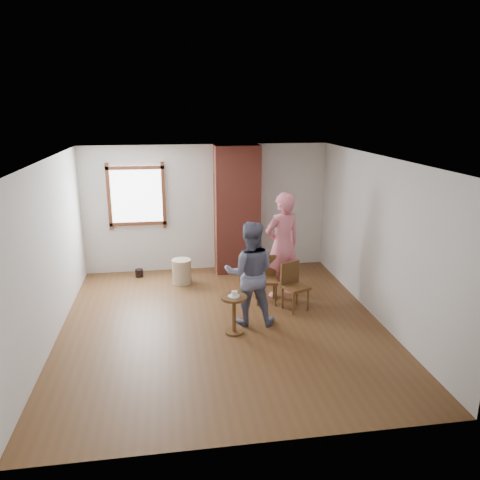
# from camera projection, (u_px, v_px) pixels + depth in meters

# --- Properties ---
(ground) EXTENTS (5.50, 5.50, 0.00)m
(ground) POSITION_uv_depth(u_px,v_px,m) (223.00, 324.00, 7.40)
(ground) COLOR brown
(ground) RESTS_ON ground
(room_shell) EXTENTS (5.04, 5.52, 2.62)m
(room_shell) POSITION_uv_depth(u_px,v_px,m) (214.00, 205.00, 7.47)
(room_shell) COLOR silver
(room_shell) RESTS_ON ground
(brick_chimney) EXTENTS (0.90, 0.50, 2.60)m
(brick_chimney) POSITION_uv_depth(u_px,v_px,m) (237.00, 210.00, 9.51)
(brick_chimney) COLOR #A64B3B
(brick_chimney) RESTS_ON ground
(stoneware_crock) EXTENTS (0.48, 0.48, 0.48)m
(stoneware_crock) POSITION_uv_depth(u_px,v_px,m) (182.00, 271.00, 9.07)
(stoneware_crock) COLOR #CAB592
(stoneware_crock) RESTS_ON ground
(dark_pot) EXTENTS (0.16, 0.16, 0.16)m
(dark_pot) POSITION_uv_depth(u_px,v_px,m) (139.00, 273.00, 9.45)
(dark_pot) COLOR black
(dark_pot) RESTS_ON ground
(dining_chair_left) EXTENTS (0.42, 0.42, 0.82)m
(dining_chair_left) POSITION_uv_depth(u_px,v_px,m) (266.00, 276.00, 8.18)
(dining_chair_left) COLOR brown
(dining_chair_left) RESTS_ON ground
(dining_chair_right) EXTENTS (0.49, 0.49, 0.80)m
(dining_chair_right) POSITION_uv_depth(u_px,v_px,m) (293.00, 283.00, 7.88)
(dining_chair_right) COLOR brown
(dining_chair_right) RESTS_ON ground
(side_table) EXTENTS (0.40, 0.40, 0.60)m
(side_table) POSITION_uv_depth(u_px,v_px,m) (234.00, 308.00, 7.03)
(side_table) COLOR brown
(side_table) RESTS_ON ground
(cake_plate) EXTENTS (0.18, 0.18, 0.01)m
(cake_plate) POSITION_uv_depth(u_px,v_px,m) (234.00, 296.00, 6.97)
(cake_plate) COLOR white
(cake_plate) RESTS_ON side_table
(cake_slice) EXTENTS (0.08, 0.07, 0.06)m
(cake_slice) POSITION_uv_depth(u_px,v_px,m) (235.00, 294.00, 6.96)
(cake_slice) COLOR white
(cake_slice) RESTS_ON cake_plate
(man) EXTENTS (0.89, 0.75, 1.66)m
(man) POSITION_uv_depth(u_px,v_px,m) (250.00, 273.00, 7.26)
(man) COLOR #16183E
(man) RESTS_ON ground
(person_pink) EXTENTS (0.81, 0.67, 1.90)m
(person_pink) POSITION_uv_depth(u_px,v_px,m) (282.00, 245.00, 8.29)
(person_pink) COLOR #E47285
(person_pink) RESTS_ON ground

